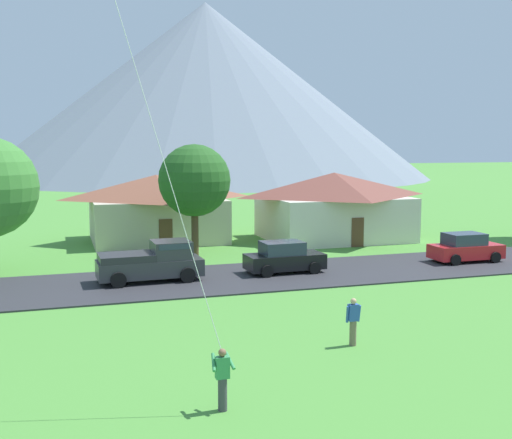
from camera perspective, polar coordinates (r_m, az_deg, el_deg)
road_strip at (r=31.98m, az=-4.85°, el=-5.54°), size 160.00×7.12×0.08m
mountain_west_ridge at (r=161.76m, az=-6.82°, el=8.34°), size 111.99×111.99×22.20m
mountain_far_east_ridge at (r=134.94m, az=-4.63°, el=11.70°), size 93.27×93.27×36.48m
house_leftmost at (r=45.87m, az=7.16°, el=1.36°), size 10.60×8.34×4.89m
house_left_center at (r=45.32m, az=-9.11°, el=1.18°), size 9.85×8.26×4.76m
tree_right_of_center at (r=37.97m, az=-5.68°, el=3.56°), size 4.41×4.41×6.95m
parked_car_red_west_end at (r=38.51m, az=18.68°, el=-2.50°), size 4.21×2.11×1.68m
parked_car_black_mid_east at (r=33.41m, az=2.59°, el=-3.54°), size 4.25×2.17×1.68m
pickup_truck_charcoal_west_side at (r=31.73m, az=-9.48°, el=-3.83°), size 5.27×2.47×1.99m
watcher_person at (r=21.93m, az=8.91°, el=-9.17°), size 0.56×0.24×1.68m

